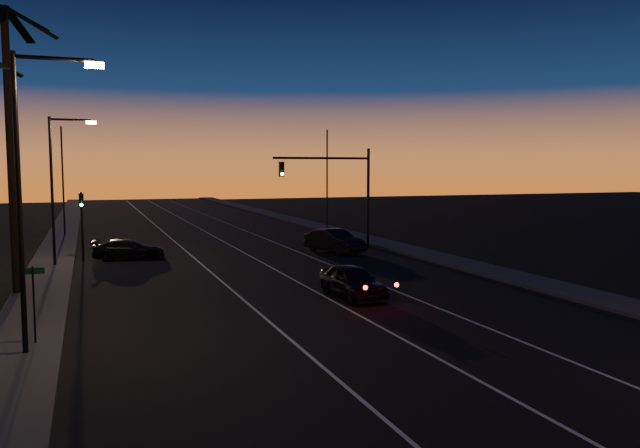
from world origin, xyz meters
name	(u,v)px	position (x,y,z in m)	size (l,w,h in m)	color
road	(281,279)	(0.00, 30.00, 0.01)	(20.00, 170.00, 0.01)	black
sidewalk_left	(41,293)	(-11.20, 30.00, 0.08)	(2.40, 170.00, 0.16)	#393836
sidewalk_right	(468,265)	(11.20, 30.00, 0.08)	(2.40, 170.00, 0.16)	#393836
lane_stripe_left	(223,282)	(-3.00, 30.00, 0.02)	(0.12, 160.00, 0.01)	silver
lane_stripe_mid	(290,278)	(0.50, 30.00, 0.02)	(0.12, 160.00, 0.01)	silver
lane_stripe_right	(353,274)	(4.00, 30.00, 0.02)	(0.12, 160.00, 0.01)	silver
palm_far	(9,122)	(-12.20, 30.00, 7.61)	(4.25, 4.16, 12.53)	black
streetlight_left_near	(29,179)	(-10.70, 20.00, 5.32)	(2.55, 0.26, 9.00)	black
streetlight_left_far	(58,178)	(-10.69, 38.00, 5.06)	(2.55, 0.26, 8.50)	black
street_sign	(34,296)	(-10.80, 21.00, 1.66)	(0.70, 0.06, 2.60)	black
signal_mast	(337,180)	(7.14, 39.99, 4.78)	(7.10, 0.41, 7.00)	black
signal_post	(82,214)	(-9.50, 39.98, 2.89)	(0.28, 0.37, 4.20)	black
far_pole_left	(63,182)	(-11.00, 55.00, 4.50)	(0.14, 0.14, 9.00)	black
far_pole_right	(327,180)	(11.00, 52.00, 4.50)	(0.14, 0.14, 9.00)	black
lead_car	(353,281)	(1.58, 24.45, 0.73)	(1.95, 4.78, 1.43)	black
right_car	(335,241)	(6.19, 38.12, 0.79)	(3.09, 5.01, 1.56)	black
cross_car	(129,249)	(-6.85, 39.56, 0.64)	(4.59, 2.60, 1.25)	black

